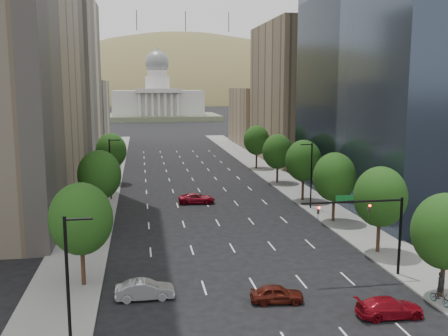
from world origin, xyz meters
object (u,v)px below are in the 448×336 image
capitol (158,102)px  car_silver (145,290)px  car_red_far (197,198)px  car_red_near (390,307)px  car_maroon (277,294)px  traffic_signal (374,220)px  cyclist (440,293)px

capitol → car_silver: 221.52m
capitol → car_red_far: capitol is taller
capitol → car_red_near: (8.37, -227.20, -7.87)m
car_red_near → car_red_far: (-9.76, 38.32, 0.01)m
capitol → car_red_near: bearing=-87.9°
car_silver → car_red_far: 33.20m
capitol → car_maroon: bearing=-89.7°
traffic_signal → cyclist: size_ratio=3.67×
traffic_signal → car_red_near: size_ratio=1.87×
car_red_far → cyclist: size_ratio=2.07×
capitol → cyclist: bearing=-86.7°
traffic_signal → capitol: bearing=92.7°
car_red_far → cyclist: (14.39, -37.21, 0.27)m
car_red_far → car_silver: bearing=171.1°
car_red_far → capitol: bearing=3.9°
car_maroon → car_red_far: bearing=10.0°
cyclist → traffic_signal: bearing=98.1°
car_red_far → cyclist: cyclist is taller
car_maroon → traffic_signal: bearing=-62.4°
car_red_near → car_maroon: 8.26m
capitol → car_silver: capitol is taller
capitol → car_maroon: capitol is taller
traffic_signal → car_maroon: bearing=-158.5°
car_maroon → car_silver: 10.26m
car_red_near → car_red_far: bearing=15.1°
car_maroon → car_silver: (-10.00, 2.28, 0.06)m
cyclist → car_red_far: bearing=98.0°
traffic_signal → car_red_far: (-11.92, 30.84, -4.46)m
capitol → car_silver: (-9.00, -221.19, -7.82)m
car_red_near → cyclist: (4.63, 1.12, 0.28)m
car_silver → cyclist: (22.00, -4.89, 0.23)m
capitol → car_red_near: capitol is taller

